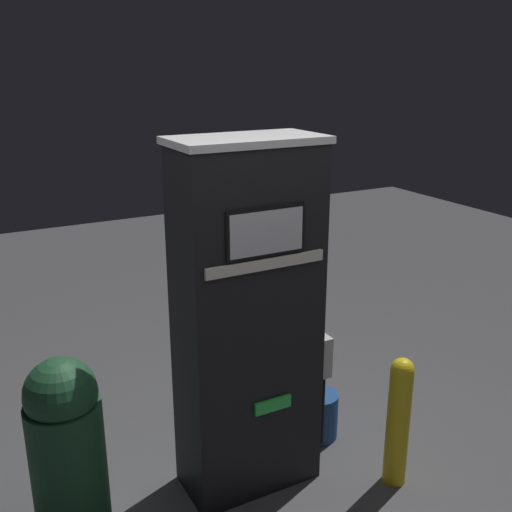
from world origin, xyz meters
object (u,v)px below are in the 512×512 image
squeegee_bucket (318,414)px  safety_bollard (398,418)px  gas_pump (248,322)px  trash_bin (67,446)px

squeegee_bucket → safety_bollard: bearing=-76.3°
safety_bollard → squeegee_bucket: safety_bollard is taller
gas_pump → trash_bin: 1.19m
gas_pump → trash_bin: (-1.06, 0.09, -0.53)m
trash_bin → safety_bollard: bearing=-16.6°
safety_bollard → gas_pump: bearing=149.4°
safety_bollard → squeegee_bucket: 0.71m
gas_pump → safety_bollard: size_ratio=2.51×
trash_bin → squeegee_bucket: size_ratio=1.44×
gas_pump → safety_bollard: (0.78, -0.46, -0.62)m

